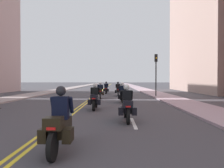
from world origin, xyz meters
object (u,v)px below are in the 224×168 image
Objects in this scene: motorcycle_6 at (106,89)px; traffic_light_near at (156,67)px; motorcycle_0 at (60,125)px; motorcycle_1 at (127,106)px; motorcycle_4 at (100,92)px; motorcycle_3 at (122,95)px; motorcycle_2 at (95,99)px; motorcycle_5 at (118,90)px.

motorcycle_6 is 8.52m from traffic_light_near.
motorcycle_6 is at bearing 89.48° from motorcycle_0.
motorcycle_1 is (1.89, 4.06, -0.01)m from motorcycle_0.
traffic_light_near is at bearing -45.87° from motorcycle_6.
motorcycle_1 is at bearing -83.48° from motorcycle_4.
motorcycle_0 is at bearing -107.92° from traffic_light_near.
motorcycle_3 is 0.47× the size of traffic_light_near.
motorcycle_1 is 1.03× the size of motorcycle_4.
motorcycle_0 is 1.01× the size of motorcycle_1.
motorcycle_0 is at bearing -116.68° from motorcycle_1.
motorcycle_6 is (-1.81, 11.52, 0.00)m from motorcycle_3.
motorcycle_2 is 0.99× the size of motorcycle_5.
motorcycle_0 reaches higher than motorcycle_3.
motorcycle_5 is at bearing 90.07° from motorcycle_3.
traffic_light_near is at bearing 71.92° from motorcycle_0.
motorcycle_2 reaches higher than motorcycle_3.
traffic_light_near is (3.74, 5.55, 2.51)m from motorcycle_3.
motorcycle_0 is 1.05× the size of motorcycle_3.
motorcycle_5 is at bearing 61.03° from motorcycle_4.
motorcycle_2 is 1.01× the size of motorcycle_3.
motorcycle_6 is at bearing 97.02° from motorcycle_3.
motorcycle_3 is at bearing -123.95° from traffic_light_near.
motorcycle_4 is 7.70m from motorcycle_6.
motorcycle_0 is 1.04× the size of motorcycle_2.
motorcycle_5 is (1.57, 11.73, 0.02)m from motorcycle_2.
motorcycle_6 is (0.02, 15.70, 0.00)m from motorcycle_2.
motorcycle_4 is at bearing -115.63° from motorcycle_5.
motorcycle_1 is 14.29m from traffic_light_near.
motorcycle_0 reaches higher than motorcycle_1.
motorcycle_3 is at bearing 80.63° from motorcycle_0.
motorcycle_5 is 0.97× the size of motorcycle_6.
motorcycle_1 is 1.02× the size of motorcycle_5.
motorcycle_2 reaches higher than motorcycle_6.
motorcycle_5 is 5.11m from traffic_light_near.
traffic_light_near reaches higher than motorcycle_4.
traffic_light_near is (3.80, 13.55, 2.49)m from motorcycle_1.
motorcycle_2 is at bearing -97.40° from motorcycle_5.
motorcycle_2 is at bearing -88.88° from motorcycle_6.
motorcycle_2 is (-1.77, 3.82, -0.02)m from motorcycle_1.
traffic_light_near reaches higher than motorcycle_1.
motorcycle_5 is at bearing 153.48° from traffic_light_near.
motorcycle_6 is at bearing 84.97° from motorcycle_4.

